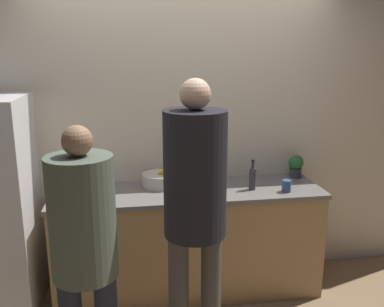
% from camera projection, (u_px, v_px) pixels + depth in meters
% --- Properties ---
extents(wall_back, '(5.20, 0.06, 2.60)m').
position_uv_depth(wall_back, '(182.00, 133.00, 3.65)').
color(wall_back, beige).
rests_on(wall_back, ground_plane).
extents(counter, '(2.16, 0.65, 0.90)m').
position_uv_depth(counter, '(188.00, 240.00, 3.55)').
color(counter, tan).
rests_on(counter, ground_plane).
extents(person_left, '(0.36, 0.36, 1.63)m').
position_uv_depth(person_left, '(84.00, 242.00, 2.33)').
color(person_left, '#232838').
rests_on(person_left, ground_plane).
extents(person_center, '(0.38, 0.38, 1.84)m').
position_uv_depth(person_center, '(195.00, 197.00, 2.60)').
color(person_center, '#4C4742').
rests_on(person_center, ground_plane).
extents(fruit_bowl, '(0.30, 0.30, 0.15)m').
position_uv_depth(fruit_bowl, '(160.00, 180.00, 3.50)').
color(fruit_bowl, beige).
rests_on(fruit_bowl, counter).
extents(utensil_crock, '(0.11, 0.11, 0.28)m').
position_uv_depth(utensil_crock, '(199.00, 175.00, 3.57)').
color(utensil_crock, '#3D424C').
rests_on(utensil_crock, counter).
extents(bottle_dark, '(0.05, 0.05, 0.25)m').
position_uv_depth(bottle_dark, '(252.00, 178.00, 3.42)').
color(bottle_dark, '#333338').
rests_on(bottle_dark, counter).
extents(bottle_green, '(0.06, 0.06, 0.23)m').
position_uv_depth(bottle_green, '(181.00, 171.00, 3.63)').
color(bottle_green, '#236033').
rests_on(bottle_green, counter).
extents(cup_blue, '(0.07, 0.07, 0.09)m').
position_uv_depth(cup_blue, '(286.00, 186.00, 3.37)').
color(cup_blue, '#335184').
rests_on(cup_blue, counter).
extents(potted_plant, '(0.13, 0.13, 0.20)m').
position_uv_depth(potted_plant, '(296.00, 165.00, 3.74)').
color(potted_plant, '#3D3D42').
rests_on(potted_plant, counter).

